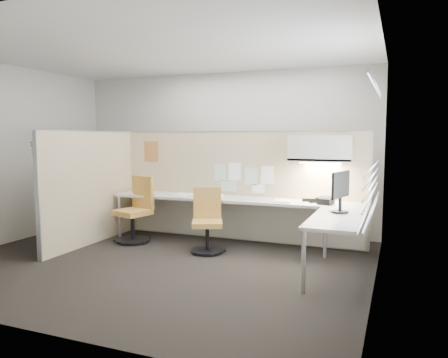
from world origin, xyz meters
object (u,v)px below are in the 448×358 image
at_px(chair_left, 136,212).
at_px(phone, 325,201).
at_px(monitor, 341,189).
at_px(desk, 251,209).
at_px(chair_right, 207,223).

relative_size(chair_left, phone, 4.05).
xyz_separation_m(monitor, phone, (-0.28, 0.64, -0.25)).
distance_m(monitor, phone, 0.74).
distance_m(desk, phone, 1.10).
height_order(desk, chair_right, chair_right).
bearing_deg(monitor, chair_right, 99.80).
bearing_deg(chair_right, desk, 13.20).
relative_size(desk, phone, 15.75).
relative_size(monitor, phone, 2.04).
bearing_deg(desk, phone, 2.57).
bearing_deg(desk, monitor, -23.34).
relative_size(desk, chair_left, 3.88).
height_order(desk, phone, phone).
distance_m(chair_left, monitor, 3.29).
xyz_separation_m(chair_left, phone, (2.94, 0.31, 0.30)).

